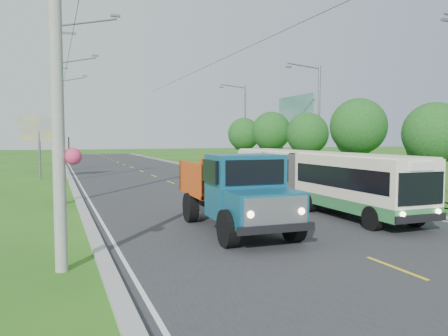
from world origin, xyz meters
TOP-DOWN VIEW (x-y plane):
  - ground at (0.00, 0.00)m, footprint 240.00×240.00m
  - road at (0.00, 20.00)m, footprint 14.00×120.00m
  - curb_left at (-7.20, 20.00)m, footprint 0.40×120.00m
  - curb_right at (7.15, 20.00)m, footprint 0.30×120.00m
  - edge_line_left at (-6.65, 20.00)m, footprint 0.12×120.00m
  - edge_line_right at (6.65, 20.00)m, footprint 0.12×120.00m
  - centre_dash at (0.00, 0.00)m, footprint 0.12×2.20m
  - railing_right at (8.00, 14.00)m, footprint 0.04×40.00m
  - pole_nearest at (-8.24, -3.00)m, footprint 3.51×0.44m
  - pole_near at (-8.26, 9.00)m, footprint 3.51×0.32m
  - pole_mid at (-8.26, 21.00)m, footprint 3.51×0.32m
  - pole_far at (-8.26, 33.00)m, footprint 3.51×0.32m
  - tree_second at (9.86, 2.14)m, footprint 3.18×3.26m
  - tree_third at (9.86, 8.14)m, footprint 3.60×3.62m
  - tree_fourth at (9.86, 14.14)m, footprint 3.24×3.31m
  - tree_fifth at (9.86, 20.14)m, footprint 3.48×3.52m
  - tree_back at (9.86, 26.14)m, footprint 3.30×3.36m
  - streetlight_mid at (10.64, 14.00)m, footprint 3.02×0.20m
  - streetlight_far at (10.64, 28.00)m, footprint 3.02×0.20m
  - planter_near at (8.60, 6.00)m, footprint 0.64×0.64m
  - planter_mid at (8.60, 14.00)m, footprint 0.64×0.64m
  - planter_far at (8.60, 22.00)m, footprint 0.64×0.64m
  - billboard_left at (-9.50, 24.00)m, footprint 3.00×0.20m
  - billboard_right at (12.30, 20.00)m, footprint 0.24×6.00m
  - bus at (3.68, 3.74)m, footprint 2.43×14.06m
  - dump_truck at (-2.11, 0.03)m, footprint 2.88×6.95m

SIDE VIEW (x-z plane):
  - ground at x=0.00m, z-range 0.00..0.00m
  - road at x=0.00m, z-range 0.00..0.02m
  - edge_line_left at x=-6.65m, z-range 0.02..0.02m
  - edge_line_right at x=6.65m, z-range 0.02..0.02m
  - centre_dash at x=0.00m, z-range 0.02..0.02m
  - curb_right at x=7.15m, z-range 0.00..0.10m
  - curb_left at x=-7.20m, z-range 0.00..0.15m
  - planter_near at x=8.60m, z-range -0.05..0.62m
  - planter_mid at x=8.60m, z-range -0.05..0.62m
  - planter_far at x=8.60m, z-range -0.05..0.62m
  - railing_right at x=8.00m, z-range 0.00..0.60m
  - bus at x=3.68m, z-range 0.27..2.98m
  - dump_truck at x=-2.11m, z-range 0.19..3.08m
  - tree_second at x=9.86m, z-range 0.87..6.17m
  - tree_fourth at x=9.86m, z-range 0.89..6.29m
  - tree_back at x=9.86m, z-range 0.90..6.40m
  - tree_fifth at x=9.86m, z-range 0.95..6.75m
  - billboard_left at x=-9.50m, z-range 1.27..6.47m
  - tree_third at x=9.86m, z-range 0.99..6.99m
  - streetlight_mid at x=10.64m, z-range 0.37..9.44m
  - streetlight_far at x=10.64m, z-range 0.37..9.44m
  - pole_nearest at x=-8.24m, z-range -0.06..9.94m
  - pole_near at x=-8.26m, z-range 0.09..10.09m
  - pole_mid at x=-8.26m, z-range 0.09..10.09m
  - pole_far at x=-8.26m, z-range 0.09..10.09m
  - billboard_right at x=12.30m, z-range 1.69..8.99m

